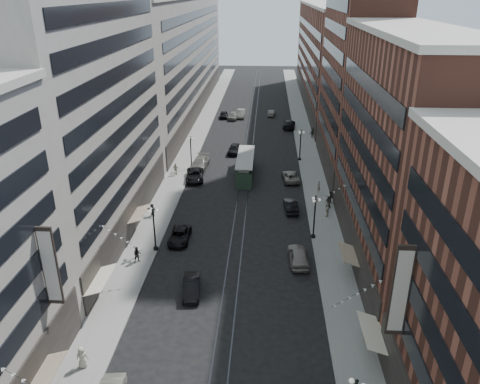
% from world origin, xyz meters
% --- Properties ---
extents(ground, '(220.00, 220.00, 0.00)m').
position_xyz_m(ground, '(0.00, 60.00, 0.00)').
color(ground, black).
rests_on(ground, ground).
extents(sidewalk_west, '(4.00, 180.00, 0.15)m').
position_xyz_m(sidewalk_west, '(-11.00, 70.00, 0.07)').
color(sidewalk_west, gray).
rests_on(sidewalk_west, ground).
extents(sidewalk_east, '(4.00, 180.00, 0.15)m').
position_xyz_m(sidewalk_east, '(11.00, 70.00, 0.07)').
color(sidewalk_east, gray).
rests_on(sidewalk_east, ground).
extents(rail_west, '(0.12, 180.00, 0.02)m').
position_xyz_m(rail_west, '(-0.70, 70.00, 0.01)').
color(rail_west, '#2D2D33').
rests_on(rail_west, ground).
extents(rail_east, '(0.12, 180.00, 0.02)m').
position_xyz_m(rail_east, '(0.70, 70.00, 0.01)').
color(rail_east, '#2D2D33').
rests_on(rail_east, ground).
extents(building_west_mid, '(8.00, 36.00, 28.00)m').
position_xyz_m(building_west_mid, '(-17.00, 33.00, 14.00)').
color(building_west_mid, '#9E988C').
rests_on(building_west_mid, ground).
extents(building_west_far, '(8.00, 90.00, 26.00)m').
position_xyz_m(building_west_far, '(-17.00, 96.00, 13.00)').
color(building_west_far, '#9E988C').
rests_on(building_west_far, ground).
extents(building_east_mid, '(8.00, 30.00, 24.00)m').
position_xyz_m(building_east_mid, '(17.00, 28.00, 12.00)').
color(building_east_mid, brown).
rests_on(building_east_mid, ground).
extents(building_east_tower, '(8.00, 26.00, 42.00)m').
position_xyz_m(building_east_tower, '(17.00, 56.00, 21.00)').
color(building_east_tower, brown).
rests_on(building_east_tower, ground).
extents(building_east_far, '(8.00, 72.00, 24.00)m').
position_xyz_m(building_east_far, '(17.00, 105.00, 12.00)').
color(building_east_far, brown).
rests_on(building_east_far, ground).
extents(lamppost_sw_far, '(1.03, 1.14, 5.52)m').
position_xyz_m(lamppost_sw_far, '(-9.20, 28.00, 3.10)').
color(lamppost_sw_far, black).
rests_on(lamppost_sw_far, sidewalk_west).
extents(lamppost_sw_mid, '(1.03, 1.14, 5.52)m').
position_xyz_m(lamppost_sw_mid, '(-9.20, 55.00, 3.10)').
color(lamppost_sw_mid, black).
rests_on(lamppost_sw_mid, sidewalk_west).
extents(lamppost_se_far, '(1.03, 1.14, 5.52)m').
position_xyz_m(lamppost_se_far, '(9.20, 32.00, 3.10)').
color(lamppost_se_far, black).
rests_on(lamppost_se_far, sidewalk_east).
extents(lamppost_se_mid, '(1.03, 1.14, 5.52)m').
position_xyz_m(lamppost_se_mid, '(9.20, 60.00, 3.10)').
color(lamppost_se_mid, black).
rests_on(lamppost_se_mid, sidewalk_east).
extents(streetcar, '(2.63, 11.87, 3.28)m').
position_xyz_m(streetcar, '(0.00, 52.18, 1.52)').
color(streetcar, '#253A2B').
rests_on(streetcar, ground).
extents(car_2, '(2.31, 5.01, 1.39)m').
position_xyz_m(car_2, '(-6.84, 30.43, 0.70)').
color(car_2, black).
rests_on(car_2, ground).
extents(car_4, '(2.40, 5.32, 1.77)m').
position_xyz_m(car_4, '(7.07, 26.38, 0.89)').
color(car_4, gray).
rests_on(car_4, ground).
extents(car_5, '(2.15, 4.80, 1.53)m').
position_xyz_m(car_5, '(-3.81, 20.07, 0.77)').
color(car_5, black).
rests_on(car_5, ground).
extents(pedestrian_1, '(0.95, 0.56, 1.88)m').
position_xyz_m(pedestrian_1, '(-10.92, 9.65, 1.09)').
color(pedestrian_1, '#AEA890').
rests_on(pedestrian_1, sidewalk_west).
extents(pedestrian_2, '(1.01, 0.80, 1.84)m').
position_xyz_m(pedestrian_2, '(-10.58, 25.28, 1.07)').
color(pedestrian_2, black).
rests_on(pedestrian_2, sidewalk_west).
extents(pedestrian_4, '(0.71, 1.09, 1.71)m').
position_xyz_m(pedestrian_4, '(12.07, 14.13, 1.01)').
color(pedestrian_4, '#B7A997').
rests_on(pedestrian_4, sidewalk_east).
extents(car_7, '(3.35, 6.09, 1.62)m').
position_xyz_m(car_7, '(-7.87, 49.90, 0.81)').
color(car_7, black).
rests_on(car_7, ground).
extents(car_8, '(2.88, 6.22, 1.76)m').
position_xyz_m(car_8, '(-7.80, 55.32, 0.88)').
color(car_8, slate).
rests_on(car_8, ground).
extents(car_9, '(1.98, 4.48, 1.50)m').
position_xyz_m(car_9, '(-6.80, 88.85, 0.75)').
color(car_9, black).
rests_on(car_9, ground).
extents(car_10, '(2.01, 4.76, 1.53)m').
position_xyz_m(car_10, '(6.80, 39.53, 0.76)').
color(car_10, black).
rests_on(car_10, ground).
extents(car_11, '(2.95, 5.45, 1.45)m').
position_xyz_m(car_11, '(7.21, 50.48, 0.73)').
color(car_11, gray).
rests_on(car_11, ground).
extents(car_12, '(3.09, 6.27, 1.75)m').
position_xyz_m(car_12, '(8.15, 80.97, 0.88)').
color(car_12, black).
rests_on(car_12, ground).
extents(car_13, '(2.40, 5.07, 1.68)m').
position_xyz_m(car_13, '(-2.59, 63.30, 0.84)').
color(car_13, black).
rests_on(car_13, ground).
extents(car_14, '(1.91, 4.40, 1.41)m').
position_xyz_m(car_14, '(4.34, 91.41, 0.70)').
color(car_14, '#66645A').
rests_on(car_14, ground).
extents(pedestrian_5, '(1.65, 1.03, 1.72)m').
position_xyz_m(pedestrian_5, '(-11.58, 36.61, 1.01)').
color(pedestrian_5, black).
rests_on(pedestrian_5, sidewalk_west).
extents(pedestrian_6, '(1.20, 0.68, 1.95)m').
position_xyz_m(pedestrian_6, '(-11.21, 51.61, 1.12)').
color(pedestrian_6, '#B4A695').
rests_on(pedestrian_6, sidewalk_west).
extents(pedestrian_7, '(0.89, 0.93, 1.71)m').
position_xyz_m(pedestrian_7, '(12.42, 42.26, 1.01)').
color(pedestrian_7, black).
rests_on(pedestrian_7, sidewalk_east).
extents(pedestrian_8, '(0.79, 0.78, 1.84)m').
position_xyz_m(pedestrian_8, '(11.13, 45.88, 1.07)').
color(pedestrian_8, '#A19585').
rests_on(pedestrian_8, sidewalk_east).
extents(pedestrian_9, '(1.32, 0.81, 1.90)m').
position_xyz_m(pedestrian_9, '(12.50, 73.63, 1.10)').
color(pedestrian_9, black).
rests_on(pedestrian_9, sidewalk_east).
extents(car_extra_0, '(2.32, 5.05, 1.68)m').
position_xyz_m(car_extra_0, '(-4.50, 87.75, 0.84)').
color(car_extra_0, slate).
rests_on(car_extra_0, ground).
extents(car_extra_1, '(1.97, 5.43, 1.78)m').
position_xyz_m(car_extra_1, '(-2.83, 89.71, 0.89)').
color(car_extra_1, gray).
rests_on(car_extra_1, ground).
extents(pedestrian_extra_0, '(1.02, 1.24, 1.94)m').
position_xyz_m(pedestrian_extra_0, '(11.52, 37.77, 1.12)').
color(pedestrian_extra_0, '#C2B4A0').
rests_on(pedestrian_extra_0, sidewalk_east).
extents(pedestrian_extra_1, '(0.97, 0.78, 1.76)m').
position_xyz_m(pedestrian_extra_1, '(11.99, 40.56, 1.03)').
color(pedestrian_extra_1, black).
rests_on(pedestrian_extra_1, sidewalk_east).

